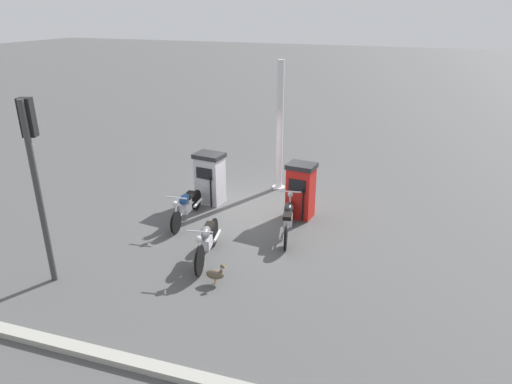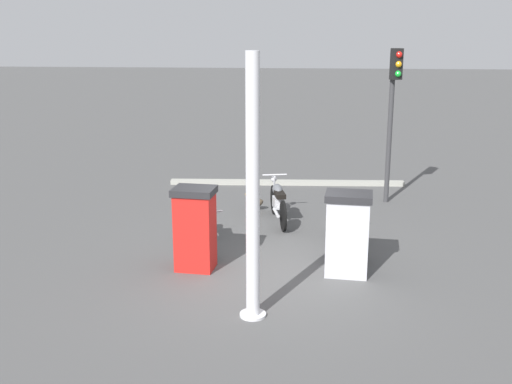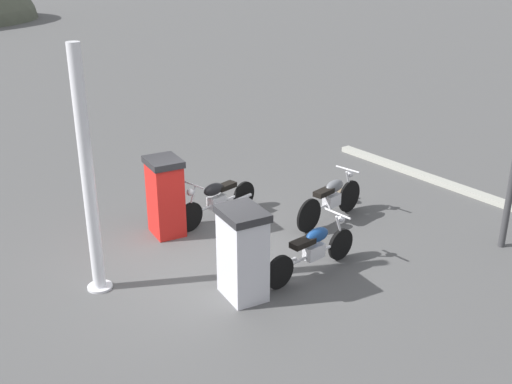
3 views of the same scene
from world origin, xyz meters
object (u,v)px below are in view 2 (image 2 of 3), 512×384
at_px(fuel_pump_near, 348,233).
at_px(motorcycle_extra, 278,200).
at_px(motorcycle_near_pump, 345,226).
at_px(roadside_traffic_light, 393,99).
at_px(wandering_duck, 255,202).
at_px(canopy_support_pole, 253,196).
at_px(fuel_pump_far, 195,228).
at_px(motorcycle_far_pump, 206,225).

bearing_deg(fuel_pump_near, motorcycle_extra, 25.19).
distance_m(motorcycle_near_pump, roadside_traffic_light, 4.18).
height_order(wandering_duck, canopy_support_pole, canopy_support_pole).
height_order(motorcycle_near_pump, roadside_traffic_light, roadside_traffic_light).
relative_size(fuel_pump_far, motorcycle_far_pump, 0.75).
height_order(motorcycle_far_pump, wandering_duck, motorcycle_far_pump).
bearing_deg(roadside_traffic_light, wandering_duck, 107.68).
relative_size(fuel_pump_near, motorcycle_near_pump, 0.73).
distance_m(roadside_traffic_light, canopy_support_pole, 7.13).
bearing_deg(canopy_support_pole, fuel_pump_near, -39.28).
bearing_deg(motorcycle_extra, canopy_support_pole, 179.00).
xyz_separation_m(wandering_duck, roadside_traffic_light, (1.03, -3.22, 2.34)).
bearing_deg(fuel_pump_near, roadside_traffic_light, -14.56).
height_order(motorcycle_near_pump, motorcycle_far_pump, motorcycle_far_pump).
height_order(fuel_pump_far, wandering_duck, fuel_pump_far).
bearing_deg(wandering_duck, fuel_pump_far, 169.39).
xyz_separation_m(fuel_pump_near, roadside_traffic_light, (4.76, -1.24, 1.81)).
height_order(motorcycle_extra, roadside_traffic_light, roadside_traffic_light).
distance_m(fuel_pump_near, roadside_traffic_light, 5.24).
bearing_deg(motorcycle_near_pump, wandering_duck, 40.22).
height_order(fuel_pump_near, motorcycle_near_pump, fuel_pump_near).
distance_m(fuel_pump_far, canopy_support_pole, 2.43).
height_order(fuel_pump_near, fuel_pump_far, fuel_pump_far).
bearing_deg(wandering_duck, roadside_traffic_light, -72.32).
height_order(fuel_pump_far, canopy_support_pole, canopy_support_pole).
xyz_separation_m(motorcycle_far_pump, wandering_duck, (2.63, -0.71, -0.24)).
bearing_deg(motorcycle_extra, fuel_pump_near, -154.81).
height_order(fuel_pump_near, canopy_support_pole, canopy_support_pole).
bearing_deg(roadside_traffic_light, motorcycle_near_pump, 160.41).
bearing_deg(motorcycle_extra, wandering_duck, 36.94).
bearing_deg(motorcycle_extra, motorcycle_far_pump, 144.74).
height_order(roadside_traffic_light, canopy_support_pole, canopy_support_pole).
distance_m(fuel_pump_far, motorcycle_near_pump, 3.05).
distance_m(wandering_duck, roadside_traffic_light, 4.11).
height_order(fuel_pump_near, motorcycle_extra, fuel_pump_near).
height_order(motorcycle_extra, wandering_duck, motorcycle_extra).
height_order(fuel_pump_far, motorcycle_extra, fuel_pump_far).
distance_m(motorcycle_far_pump, roadside_traffic_light, 5.76).
height_order(motorcycle_far_pump, motorcycle_extra, motorcycle_extra).
height_order(wandering_duck, roadside_traffic_light, roadside_traffic_light).
bearing_deg(roadside_traffic_light, canopy_support_pole, 157.58).
relative_size(wandering_duck, roadside_traffic_light, 0.12).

